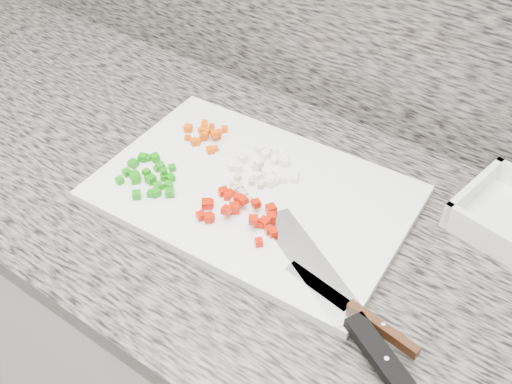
% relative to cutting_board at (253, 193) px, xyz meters
% --- Properties ---
extents(cabinet, '(3.92, 0.62, 0.86)m').
position_rel_cutting_board_xyz_m(cabinet, '(-0.01, -0.01, -0.48)').
color(cabinet, silver).
rests_on(cabinet, ground).
extents(countertop, '(3.96, 0.64, 0.04)m').
position_rel_cutting_board_xyz_m(countertop, '(-0.01, -0.01, -0.03)').
color(countertop, slate).
rests_on(countertop, cabinet).
extents(cutting_board, '(0.51, 0.35, 0.02)m').
position_rel_cutting_board_xyz_m(cutting_board, '(0.00, 0.00, 0.00)').
color(cutting_board, white).
rests_on(cutting_board, countertop).
extents(carrot_pile, '(0.09, 0.08, 0.02)m').
position_rel_cutting_board_xyz_m(carrot_pile, '(-0.15, 0.06, 0.02)').
color(carrot_pile, '#E54F04').
rests_on(carrot_pile, cutting_board).
extents(onion_pile, '(0.12, 0.10, 0.02)m').
position_rel_cutting_board_xyz_m(onion_pile, '(-0.01, 0.05, 0.02)').
color(onion_pile, white).
rests_on(onion_pile, cutting_board).
extents(green_pepper_pile, '(0.12, 0.10, 0.02)m').
position_rel_cutting_board_xyz_m(green_pepper_pile, '(-0.15, -0.08, 0.02)').
color(green_pepper_pile, '#17840C').
rests_on(green_pepper_pile, cutting_board).
extents(red_pepper_pile, '(0.14, 0.09, 0.02)m').
position_rel_cutting_board_xyz_m(red_pepper_pile, '(0.02, -0.06, 0.02)').
color(red_pepper_pile, red).
rests_on(red_pepper_pile, cutting_board).
extents(garlic_pile, '(0.05, 0.06, 0.01)m').
position_rel_cutting_board_xyz_m(garlic_pile, '(-0.01, -0.01, 0.01)').
color(garlic_pile, beige).
rests_on(garlic_pile, cutting_board).
extents(chef_knife, '(0.34, 0.21, 0.02)m').
position_rel_cutting_board_xyz_m(chef_knife, '(0.26, -0.14, 0.01)').
color(chef_knife, silver).
rests_on(chef_knife, cutting_board).
extents(paring_knife, '(0.21, 0.05, 0.02)m').
position_rel_cutting_board_xyz_m(paring_knife, '(0.26, -0.12, 0.01)').
color(paring_knife, silver).
rests_on(paring_knife, cutting_board).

